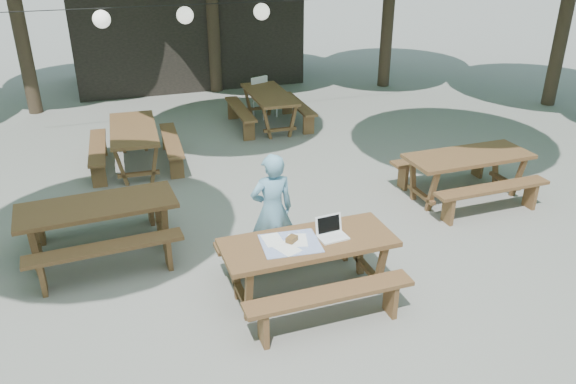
% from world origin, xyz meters
% --- Properties ---
extents(ground, '(80.00, 80.00, 0.00)m').
position_xyz_m(ground, '(0.00, 0.00, 0.00)').
color(ground, slate).
rests_on(ground, ground).
extents(pavilion, '(6.00, 3.00, 2.80)m').
position_xyz_m(pavilion, '(0.50, 10.50, 1.40)').
color(pavilion, black).
rests_on(pavilion, ground).
extents(main_picnic_table, '(2.00, 1.58, 0.75)m').
position_xyz_m(main_picnic_table, '(-0.06, -0.50, 0.39)').
color(main_picnic_table, '#4E311B').
rests_on(main_picnic_table, ground).
extents(picnic_table_nw, '(2.04, 1.67, 0.75)m').
position_xyz_m(picnic_table_nw, '(-2.31, 1.29, 0.39)').
color(picnic_table_nw, '#4E311B').
rests_on(picnic_table_nw, ground).
extents(picnic_table_ne, '(2.00, 1.59, 0.75)m').
position_xyz_m(picnic_table_ne, '(3.30, 1.16, 0.39)').
color(picnic_table_ne, '#4E311B').
rests_on(picnic_table_ne, ground).
extents(picnic_table_far_w, '(1.68, 2.04, 0.75)m').
position_xyz_m(picnic_table_far_w, '(-1.57, 4.27, 0.39)').
color(picnic_table_far_w, '#4E311B').
rests_on(picnic_table_far_w, ground).
extents(picnic_table_far_e, '(1.64, 2.02, 0.75)m').
position_xyz_m(picnic_table_far_e, '(1.43, 5.67, 0.39)').
color(picnic_table_far_e, '#4E311B').
rests_on(picnic_table_far_e, ground).
extents(woman, '(0.56, 0.37, 1.52)m').
position_xyz_m(woman, '(-0.23, 0.33, 0.76)').
color(woman, '#679DBD').
rests_on(woman, ground).
extents(plastic_chair, '(0.56, 0.56, 0.90)m').
position_xyz_m(plastic_chair, '(1.54, 6.38, 0.26)').
color(plastic_chair, silver).
rests_on(plastic_chair, ground).
extents(laptop, '(0.35, 0.28, 0.24)m').
position_xyz_m(laptop, '(0.22, -0.49, 0.81)').
color(laptop, white).
rests_on(laptop, main_picnic_table).
extents(tabletop_clutter, '(0.70, 0.61, 0.08)m').
position_xyz_m(tabletop_clutter, '(-0.28, -0.49, 0.76)').
color(tabletop_clutter, '#3252AD').
rests_on(tabletop_clutter, main_picnic_table).
extents(paper_lanterns, '(9.00, 0.34, 0.38)m').
position_xyz_m(paper_lanterns, '(-0.19, 6.00, 2.40)').
color(paper_lanterns, black).
rests_on(paper_lanterns, ground).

